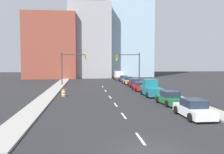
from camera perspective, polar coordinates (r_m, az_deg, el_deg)
The scene contains 23 objects.
ground_plane at distance 13.82m, azimuth 8.43°, elevation -16.23°, with size 200.00×200.00×0.00m, color #262628.
sidewalk_left at distance 58.20m, azimuth -11.16°, elevation -1.02°, with size 2.09×90.51×0.16m.
sidewalk_right at distance 59.15m, azimuth 4.92°, elevation -0.89°, with size 2.09×90.51×0.16m.
lane_stripe_at_2m at distance 15.66m, azimuth 6.50°, elevation -13.80°, with size 0.16×2.40×0.01m, color beige.
lane_stripe_at_8m at distance 21.77m, azimuth 2.68°, elevation -8.82°, with size 0.16×2.40×0.01m, color beige.
lane_stripe_at_14m at distance 27.15m, azimuth 0.82°, elevation -6.33°, with size 0.16×2.40×0.01m, color beige.
lane_stripe_at_20m at distance 32.75m, azimuth -0.44°, elevation -4.62°, with size 0.16×2.40×0.01m, color beige.
lane_stripe_at_27m at distance 39.78m, azimuth -1.50°, elevation -3.17°, with size 0.16×2.40×0.01m, color beige.
lane_stripe_at_33m at distance 46.30m, azimuth -2.20°, elevation -2.21°, with size 0.16×2.40×0.01m, color beige.
building_brick_left at distance 74.95m, azimuth -13.50°, elevation 6.72°, with size 14.00×16.00×17.82m.
building_office_center at distance 78.50m, azimuth -5.29°, elevation 7.83°, with size 12.00×20.00×21.02m.
building_glass_right at distance 84.88m, azimuth 3.49°, elevation 13.90°, with size 13.00×20.00×39.80m.
traffic_signal_left at distance 49.93m, azimuth -9.82°, elevation 2.99°, with size 4.94×0.35×6.44m.
traffic_signal_right at distance 50.79m, azimuth 4.71°, elevation 3.04°, with size 4.94×0.35×6.44m.
traffic_barrel at distance 34.01m, azimuth -10.97°, elevation -3.58°, with size 0.56×0.56×0.95m.
sedan_white at distance 22.07m, azimuth 18.14°, elevation -6.97°, with size 2.15×4.81×1.53m.
sedan_green at distance 27.84m, azimuth 13.12°, elevation -4.77°, with size 2.29×4.57×1.48m.
pickup_truck_teal at distance 34.34m, azimuth 8.95°, elevation -2.78°, with size 2.28×5.24×2.22m.
sedan_red at distance 40.25m, azimuth 6.41°, elevation -2.21°, with size 2.08×4.35×1.38m.
sedan_maroon at distance 45.85m, azimuth 5.10°, elevation -1.44°, with size 2.06×4.45×1.50m.
sedan_tan at distance 52.11m, azimuth 3.70°, elevation -0.82°, with size 2.17×4.76×1.50m.
sedan_blue at distance 58.27m, azimuth 2.65°, elevation -0.39°, with size 2.29×4.55×1.38m.
box_truck_brown at distance 64.31m, azimuth 1.51°, elevation 0.32°, with size 2.45×6.26×2.17m.
Camera 1 is at (-3.37, -12.56, 4.67)m, focal length 40.00 mm.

